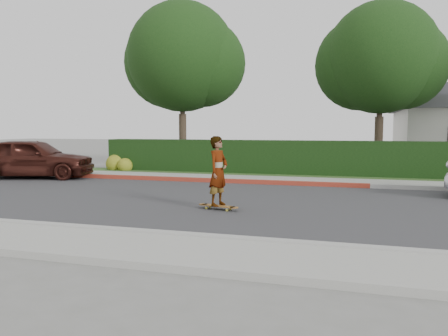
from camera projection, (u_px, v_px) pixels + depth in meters
The scene contains 15 objects.
ground at pixel (335, 208), 11.05m from camera, with size 120.00×120.00×0.00m, color slate.
road at pixel (335, 208), 11.05m from camera, with size 60.00×8.00×0.01m, color #2D2D30.
curb_near at pixel (325, 247), 7.13m from camera, with size 60.00×0.20×0.15m, color #9E9E99.
sidewalk_near at pixel (321, 265), 6.27m from camera, with size 60.00×1.60×0.12m, color gray.
curb_far at pixel (339, 185), 14.96m from camera, with size 60.00×0.20×0.15m, color #9E9E99.
curb_red_section at pixel (202, 180), 16.36m from camera, with size 12.00×0.21×0.15m, color maroon.
sidewalk_far at pixel (340, 182), 15.82m from camera, with size 60.00×1.60×0.12m, color gray.
planting_strip at pixel (341, 178), 17.35m from camera, with size 60.00×1.60×0.10m, color #2D4C1E.
hedge at pixel (269, 158), 18.70m from camera, with size 15.00×1.00×1.50m, color black.
flowering_shrub at pixel (119, 165), 20.26m from camera, with size 1.40×1.00×0.90m.
tree_left at pixel (183, 60), 20.98m from camera, with size 5.99×5.21×8.00m.
tree_center at pixel (381, 62), 18.97m from camera, with size 5.66×4.84×7.44m.
skateboard at pixel (218, 206), 10.77m from camera, with size 1.12×0.47×0.10m.
skateboarder at pixel (218, 171), 10.69m from camera, with size 0.62×0.41×1.71m, color white.
car_maroon at pixel (33, 158), 17.60m from camera, with size 1.92×4.77×1.62m, color #3E1A13.
Camera 1 is at (0.37, -11.26, 2.02)m, focal length 35.00 mm.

